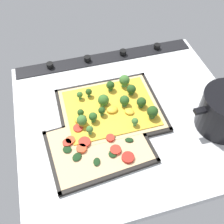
# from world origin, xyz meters

# --- Properties ---
(ground_plane) EXTENTS (0.79, 0.72, 0.03)m
(ground_plane) POSITION_xyz_m (0.00, 0.00, -0.01)
(ground_plane) COLOR silver
(stove_control_panel) EXTENTS (0.76, 0.07, 0.03)m
(stove_control_panel) POSITION_xyz_m (0.00, -0.32, 0.01)
(stove_control_panel) COLOR black
(stove_control_panel) RESTS_ON ground_plane
(baking_tray_front) EXTENTS (0.36, 0.29, 0.01)m
(baking_tray_front) POSITION_xyz_m (0.06, -0.03, 0.00)
(baking_tray_front) COLOR black
(baking_tray_front) RESTS_ON ground_plane
(broccoli_pizza) EXTENTS (0.34, 0.27, 0.06)m
(broccoli_pizza) POSITION_xyz_m (0.05, -0.03, 0.02)
(broccoli_pizza) COLOR #D3B77F
(broccoli_pizza) RESTS_ON baking_tray_front
(baking_tray_back) EXTENTS (0.34, 0.26, 0.01)m
(baking_tray_back) POSITION_xyz_m (0.13, 0.11, 0.00)
(baking_tray_back) COLOR black
(baking_tray_back) RESTS_ON ground_plane
(veggie_pizza_back) EXTENTS (0.32, 0.24, 0.02)m
(veggie_pizza_back) POSITION_xyz_m (0.14, 0.11, 0.01)
(veggie_pizza_back) COLOR #D8B380
(veggie_pizza_back) RESTS_ON baking_tray_back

